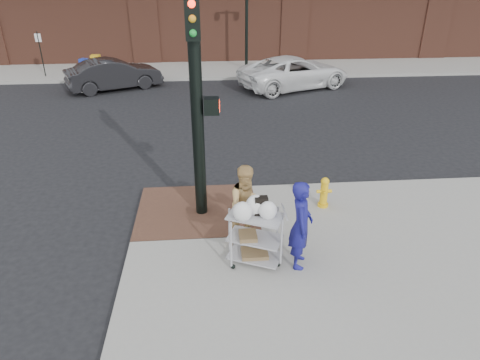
{
  "coord_description": "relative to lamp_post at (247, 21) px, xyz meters",
  "views": [
    {
      "loc": [
        -0.31,
        -7.83,
        5.34
      ],
      "look_at": [
        0.35,
        0.21,
        1.25
      ],
      "focal_mm": 32.0,
      "sensor_mm": 36.0,
      "label": 1
    }
  ],
  "objects": [
    {
      "name": "ground",
      "position": [
        -2.0,
        -16.0,
        -2.62
      ],
      "size": [
        220.0,
        220.0,
        0.0
      ],
      "primitive_type": "plane",
      "color": "black",
      "rests_on": "ground"
    },
    {
      "name": "sidewalk_far",
      "position": [
        10.5,
        16.0,
        -2.54
      ],
      "size": [
        65.0,
        36.0,
        0.15
      ],
      "primitive_type": "cube",
      "color": "gray",
      "rests_on": "ground"
    },
    {
      "name": "brick_curb_ramp",
      "position": [
        -2.6,
        -15.1,
        -2.46
      ],
      "size": [
        2.8,
        2.4,
        0.01
      ],
      "primitive_type": "cube",
      "color": "#4C2F23",
      "rests_on": "sidewalk_near"
    },
    {
      "name": "lamp_post",
      "position": [
        0.0,
        0.0,
        0.0
      ],
      "size": [
        1.32,
        0.22,
        4.0
      ],
      "color": "black",
      "rests_on": "sidewalk_far"
    },
    {
      "name": "parking_sign",
      "position": [
        -10.5,
        -1.0,
        -1.37
      ],
      "size": [
        0.05,
        0.05,
        2.2
      ],
      "primitive_type": "cylinder",
      "color": "black",
      "rests_on": "sidewalk_far"
    },
    {
      "name": "traffic_signal_pole",
      "position": [
        -2.48,
        -15.23,
        0.21
      ],
      "size": [
        0.61,
        0.51,
        5.0
      ],
      "color": "black",
      "rests_on": "sidewalk_near"
    },
    {
      "name": "woman_blue",
      "position": [
        -0.64,
        -17.28,
        -1.59
      ],
      "size": [
        0.55,
        0.72,
        1.76
      ],
      "primitive_type": "imported",
      "rotation": [
        0.0,
        0.0,
        1.36
      ],
      "color": "navy",
      "rests_on": "sidewalk_near"
    },
    {
      "name": "pedestrian_tan",
      "position": [
        -1.56,
        -16.45,
        -1.61
      ],
      "size": [
        0.99,
        0.87,
        1.72
      ],
      "primitive_type": "imported",
      "rotation": [
        0.0,
        0.0,
        0.31
      ],
      "color": "tan",
      "rests_on": "sidewalk_near"
    },
    {
      "name": "sedan_dark",
      "position": [
        -6.55,
        -3.36,
        -1.91
      ],
      "size": [
        4.56,
        3.17,
        1.42
      ],
      "primitive_type": "imported",
      "rotation": [
        0.0,
        0.0,
        2.0
      ],
      "color": "black",
      "rests_on": "ground"
    },
    {
      "name": "minivan_white",
      "position": [
        1.93,
        -3.8,
        -1.88
      ],
      "size": [
        5.86,
        4.26,
        1.48
      ],
      "primitive_type": "imported",
      "rotation": [
        0.0,
        0.0,
        1.95
      ],
      "color": "white",
      "rests_on": "ground"
    },
    {
      "name": "utility_cart",
      "position": [
        -1.48,
        -17.13,
        -1.84
      ],
      "size": [
        1.14,
        0.91,
        1.39
      ],
      "color": "#A2A1A6",
      "rests_on": "sidewalk_near"
    },
    {
      "name": "fire_hydrant",
      "position": [
        0.39,
        -15.17,
        -2.08
      ],
      "size": [
        0.36,
        0.25,
        0.76
      ],
      "color": "yellow",
      "rests_on": "sidewalk_near"
    },
    {
      "name": "newsbox_yellow",
      "position": [
        -7.86,
        -0.97,
        -1.96
      ],
      "size": [
        0.46,
        0.42,
        1.02
      ],
      "primitive_type": "cube",
      "rotation": [
        0.0,
        0.0,
        -0.08
      ],
      "color": "gold",
      "rests_on": "sidewalk_far"
    },
    {
      "name": "newsbox_blue",
      "position": [
        -8.42,
        -1.19,
        -2.03
      ],
      "size": [
        0.47,
        0.45,
        0.88
      ],
      "primitive_type": "cube",
      "rotation": [
        0.0,
        0.0,
        -0.4
      ],
      "color": "#1A34AE",
      "rests_on": "sidewalk_far"
    }
  ]
}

